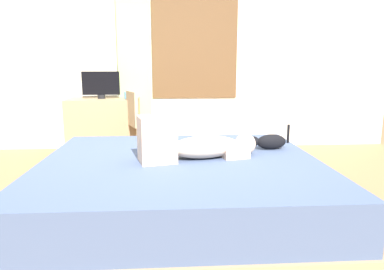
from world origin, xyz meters
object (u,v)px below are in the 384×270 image
(desk, at_px, (105,127))
(tv_monitor, at_px, (101,85))
(bed, at_px, (181,188))
(cat, at_px, (269,142))
(cup, at_px, (127,95))
(chair_by_desk, at_px, (140,120))
(person_lying, at_px, (193,144))

(desk, relative_size, tv_monitor, 1.87)
(bed, distance_m, cat, 0.87)
(bed, xyz_separation_m, cat, (0.77, 0.28, 0.30))
(tv_monitor, xyz_separation_m, cup, (0.34, -0.08, -0.13))
(cat, distance_m, desk, 2.46)
(bed, distance_m, tv_monitor, 2.36)
(bed, relative_size, tv_monitor, 4.50)
(cat, distance_m, tv_monitor, 2.50)
(cup, relative_size, chair_by_desk, 0.11)
(desk, xyz_separation_m, tv_monitor, (-0.02, -0.00, 0.55))
(cup, bearing_deg, cat, -50.38)
(person_lying, xyz_separation_m, cat, (0.67, 0.26, -0.05))
(cat, bearing_deg, tv_monitor, 134.56)
(desk, relative_size, chair_by_desk, 1.05)
(desk, xyz_separation_m, cup, (0.32, -0.08, 0.42))
(desk, bearing_deg, person_lying, -62.68)
(bed, height_order, cat, cat)
(tv_monitor, bearing_deg, chair_by_desk, -34.33)
(tv_monitor, bearing_deg, cat, -45.44)
(desk, height_order, chair_by_desk, chair_by_desk)
(chair_by_desk, bearing_deg, bed, -75.37)
(tv_monitor, xyz_separation_m, chair_by_desk, (0.52, -0.36, -0.41))
(desk, distance_m, chair_by_desk, 0.63)
(cup, bearing_deg, desk, 166.26)
(person_lying, height_order, cup, cup)
(bed, distance_m, chair_by_desk, 1.76)
(person_lying, height_order, chair_by_desk, chair_by_desk)
(tv_monitor, bearing_deg, person_lying, -62.21)
(cat, bearing_deg, desk, 134.22)
(cat, xyz_separation_m, cup, (-1.39, 1.68, 0.26))
(person_lying, relative_size, desk, 1.04)
(bed, bearing_deg, cat, 20.33)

